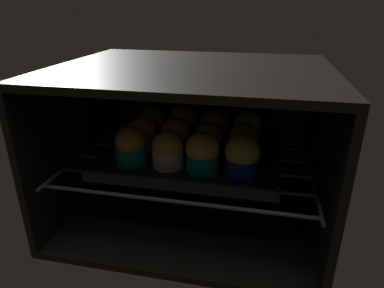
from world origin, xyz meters
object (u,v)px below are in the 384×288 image
at_px(muffin_row0_col1, 168,150).
at_px(muffin_row0_col0, 130,147).
at_px(baking_tray, 192,155).
at_px(muffin_row1_col3, 243,143).
at_px(muffin_row1_col0, 142,135).
at_px(muffin_row2_col0, 153,124).
at_px(muffin_row1_col1, 175,137).
at_px(muffin_row0_col2, 203,153).
at_px(muffin_row1_col2, 209,141).
at_px(muffin_row0_col3, 242,156).
at_px(muffin_row2_col2, 214,128).
at_px(muffin_row2_col1, 183,124).
at_px(muffin_row2_col3, 247,129).

bearing_deg(muffin_row0_col1, muffin_row0_col0, -178.62).
bearing_deg(baking_tray, muffin_row1_col3, 0.41).
height_order(muffin_row1_col0, muffin_row2_col0, muffin_row2_col0).
relative_size(muffin_row0_col1, muffin_row1_col0, 1.00).
bearing_deg(muffin_row1_col1, muffin_row0_col2, -45.69).
xyz_separation_m(muffin_row0_col0, muffin_row0_col2, (0.16, -0.00, 0.00)).
distance_m(muffin_row0_col1, muffin_row1_col2, 0.11).
bearing_deg(muffin_row2_col0, muffin_row1_col2, -26.47).
xyz_separation_m(muffin_row0_col2, muffin_row0_col3, (0.08, 0.00, -0.00)).
relative_size(muffin_row0_col1, muffin_row2_col0, 0.97).
distance_m(baking_tray, muffin_row2_col2, 0.10).
bearing_deg(muffin_row1_col1, muffin_row1_col0, -179.55).
bearing_deg(muffin_row2_col0, muffin_row1_col0, -90.31).
height_order(muffin_row2_col1, muffin_row2_col2, muffin_row2_col1).
xyz_separation_m(baking_tray, muffin_row0_col2, (0.04, -0.08, 0.05)).
distance_m(muffin_row1_col3, muffin_row2_col3, 0.08).
relative_size(muffin_row0_col2, muffin_row0_col3, 1.04).
xyz_separation_m(baking_tray, muffin_row0_col1, (-0.04, -0.08, 0.04)).
relative_size(muffin_row1_col0, muffin_row1_col2, 1.04).
height_order(muffin_row0_col1, muffin_row1_col3, muffin_row1_col3).
height_order(muffin_row1_col3, muffin_row2_col1, muffin_row2_col1).
distance_m(muffin_row1_col2, muffin_row2_col0, 0.18).
xyz_separation_m(muffin_row2_col1, muffin_row2_col3, (0.16, 0.00, -0.00)).
xyz_separation_m(baking_tray, muffin_row2_col2, (0.04, 0.08, 0.04)).
xyz_separation_m(baking_tray, muffin_row0_col0, (-0.12, -0.08, 0.04)).
height_order(baking_tray, muffin_row0_col0, muffin_row0_col0).
height_order(muffin_row1_col2, muffin_row1_col3, muffin_row1_col3).
bearing_deg(muffin_row2_col2, muffin_row2_col3, 2.77).
height_order(muffin_row1_col2, muffin_row2_col3, muffin_row2_col3).
bearing_deg(muffin_row0_col2, muffin_row0_col0, 178.40).
distance_m(muffin_row1_col0, muffin_row2_col1, 0.11).
bearing_deg(muffin_row0_col2, muffin_row1_col3, 47.01).
xyz_separation_m(muffin_row1_col0, muffin_row1_col3, (0.24, 0.00, 0.00)).
height_order(muffin_row1_col3, muffin_row2_col3, muffin_row2_col3).
distance_m(muffin_row0_col0, muffin_row2_col3, 0.29).
bearing_deg(baking_tray, muffin_row0_col1, -115.69).
bearing_deg(muffin_row1_col1, muffin_row0_col1, -86.74).
distance_m(muffin_row1_col3, muffin_row2_col0, 0.25).
xyz_separation_m(muffin_row0_col2, muffin_row2_col2, (0.00, 0.16, -0.00)).
height_order(muffin_row0_col1, muffin_row1_col1, same).
bearing_deg(muffin_row1_col2, muffin_row0_col3, -42.31).
bearing_deg(muffin_row2_col1, baking_tray, -62.44).
bearing_deg(muffin_row2_col0, muffin_row0_col0, -90.02).
relative_size(baking_tray, muffin_row0_col3, 4.61).
bearing_deg(muffin_row1_col3, muffin_row0_col3, -86.58).
relative_size(baking_tray, muffin_row0_col0, 4.74).
bearing_deg(muffin_row2_col3, baking_tray, -147.09).
height_order(baking_tray, muffin_row0_col3, muffin_row0_col3).
bearing_deg(muffin_row2_col0, muffin_row0_col1, -61.03).
bearing_deg(muffin_row1_col1, muffin_row0_col3, -25.73).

